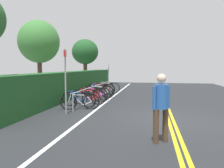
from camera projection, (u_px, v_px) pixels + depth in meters
The scene contains 21 objects.
ground_plane at pixel (170, 120), 7.66m from camera, with size 34.73×11.75×0.05m, color #232628.
centre_line_yellow_inner at pixel (173, 119), 7.64m from camera, with size 31.25×0.10×0.00m, color gold.
centre_line_yellow_outer at pixel (168, 119), 7.67m from camera, with size 31.25×0.10×0.00m, color gold.
bike_lane_stripe_white at pixel (89, 115), 8.19m from camera, with size 31.25×0.12×0.00m, color white.
bike_rack at pixel (95, 89), 12.38m from camera, with size 7.21×0.05×0.77m.
bicycle_0 at pixel (80, 102), 9.34m from camera, with size 0.59×1.63×0.73m.
bicycle_1 at pixel (79, 99), 10.04m from camera, with size 0.47×1.74×0.73m.
bicycle_2 at pixel (89, 97), 10.64m from camera, with size 0.46×1.71×0.78m.
bicycle_3 at pixel (92, 95), 11.41m from camera, with size 0.48×1.70×0.78m.
bicycle_4 at pixel (96, 94), 12.06m from camera, with size 0.46×1.71×0.72m.
bicycle_5 at pixel (99, 92), 12.78m from camera, with size 0.46×1.79×0.77m.
bicycle_6 at pixel (100, 91), 13.32m from camera, with size 0.60×1.78×0.79m.
bicycle_7 at pixel (101, 89), 14.09m from camera, with size 0.46×1.87×0.79m.
bicycle_8 at pixel (104, 88), 14.73m from camera, with size 0.65×1.63×0.77m.
bicycle_9 at pixel (107, 88), 15.33m from camera, with size 0.46×1.83×0.77m.
pedestrian at pixel (161, 103), 5.22m from camera, with size 0.32×0.42×1.67m.
sign_post_near at pixel (65, 76), 8.29m from camera, with size 0.36×0.09×2.52m.
sign_post_far at pixel (108, 75), 16.24m from camera, with size 0.36×0.06×2.04m.
hedge_backdrop at pixel (75, 83), 14.15m from camera, with size 16.16×1.05×1.53m, color #1C4C21.
tree_mid at pixel (39, 42), 13.47m from camera, with size 2.51×2.51×4.70m.
tree_far_right at pixel (85, 52), 19.32m from camera, with size 2.33×2.33×4.27m.
Camera 1 is at (-7.78, 0.67, 1.84)m, focal length 34.88 mm.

